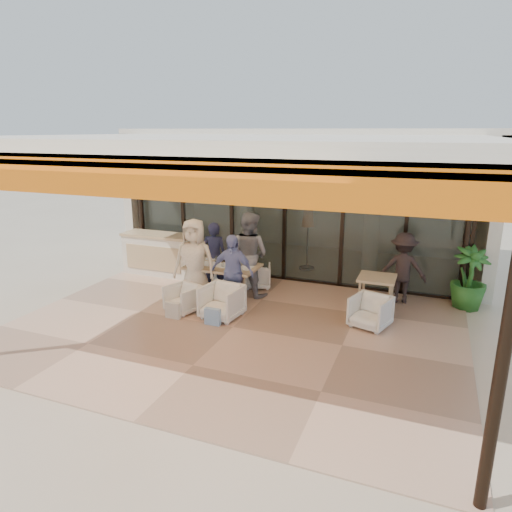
{
  "coord_description": "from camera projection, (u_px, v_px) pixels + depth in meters",
  "views": [
    {
      "loc": [
        3.18,
        -6.99,
        3.5
      ],
      "look_at": [
        0.1,
        0.9,
        1.15
      ],
      "focal_mm": 32.0,
      "sensor_mm": 36.0,
      "label": 1
    }
  ],
  "objects": [
    {
      "name": "host_counter",
      "position": [
        160.0,
        254.0,
        11.3
      ],
      "size": [
        1.85,
        0.65,
        1.04
      ],
      "color": "silver",
      "rests_on": "ground"
    },
    {
      "name": "interior_block",
      "position": [
        311.0,
        178.0,
        12.49
      ],
      "size": [
        9.05,
        3.62,
        3.52
      ],
      "color": "silver",
      "rests_on": "ground"
    },
    {
      "name": "terrace_structure",
      "position": [
        223.0,
        146.0,
        7.22
      ],
      "size": [
        8.0,
        6.0,
        3.4
      ],
      "color": "silver",
      "rests_on": "ground"
    },
    {
      "name": "side_table",
      "position": [
        377.0,
        282.0,
        8.88
      ],
      "size": [
        0.7,
        0.7,
        0.74
      ],
      "color": "tan",
      "rests_on": "ground"
    },
    {
      "name": "standing_woman",
      "position": [
        403.0,
        268.0,
        9.37
      ],
      "size": [
        1.01,
        0.64,
        1.5
      ],
      "primitive_type": "imported",
      "rotation": [
        0.0,
        0.0,
        3.23
      ],
      "color": "black",
      "rests_on": "ground"
    },
    {
      "name": "diner_periwinkle",
      "position": [
        232.0,
        272.0,
        9.03
      ],
      "size": [
        0.91,
        0.39,
        1.54
      ],
      "primitive_type": "imported",
      "rotation": [
        0.0,
        0.0,
        -0.02
      ],
      "color": "#7A8BCC",
      "rests_on": "ground"
    },
    {
      "name": "dining_table",
      "position": [
        223.0,
        268.0,
        9.61
      ],
      "size": [
        1.5,
        0.9,
        0.93
      ],
      "color": "tan",
      "rests_on": "ground"
    },
    {
      "name": "tote_bag_cream",
      "position": [
        173.0,
        311.0,
        8.68
      ],
      "size": [
        0.3,
        0.1,
        0.34
      ],
      "primitive_type": "cube",
      "color": "silver",
      "rests_on": "ground"
    },
    {
      "name": "diner_cream",
      "position": [
        195.0,
        262.0,
        9.29
      ],
      "size": [
        0.95,
        0.69,
        1.79
      ],
      "primitive_type": "imported",
      "rotation": [
        0.0,
        0.0,
        0.15
      ],
      "color": "beige",
      "rests_on": "ground"
    },
    {
      "name": "chair_near_left",
      "position": [
        183.0,
        297.0,
        9.0
      ],
      "size": [
        0.74,
        0.72,
        0.61
      ],
      "primitive_type": "imported",
      "rotation": [
        0.0,
        0.0,
        -0.34
      ],
      "color": "white",
      "rests_on": "ground"
    },
    {
      "name": "potted_palm",
      "position": [
        469.0,
        278.0,
        9.11
      ],
      "size": [
        0.94,
        0.94,
        1.28
      ],
      "primitive_type": "imported",
      "rotation": [
        0.0,
        0.0,
        0.42
      ],
      "color": "#1E5919",
      "rests_on": "ground"
    },
    {
      "name": "diner_navy",
      "position": [
        214.0,
        257.0,
        10.13
      ],
      "size": [
        0.64,
        0.5,
        1.56
      ],
      "primitive_type": "imported",
      "rotation": [
        0.0,
        0.0,
        3.39
      ],
      "color": "#1B1D3C",
      "rests_on": "ground"
    },
    {
      "name": "diner_grey",
      "position": [
        249.0,
        254.0,
        9.8
      ],
      "size": [
        1.04,
        0.89,
        1.84
      ],
      "primitive_type": "imported",
      "rotation": [
        0.0,
        0.0,
        2.89
      ],
      "color": "slate",
      "rests_on": "ground"
    },
    {
      "name": "ground",
      "position": [
        233.0,
        328.0,
        8.32
      ],
      "size": [
        70.0,
        70.0,
        0.0
      ],
      "primitive_type": "plane",
      "color": "#C6B293",
      "rests_on": "ground"
    },
    {
      "name": "tote_bag_blue",
      "position": [
        213.0,
        317.0,
        8.39
      ],
      "size": [
        0.3,
        0.1,
        0.34
      ],
      "primitive_type": "cube",
      "color": "#99BFD8",
      "rests_on": "ground"
    },
    {
      "name": "glass_storefront",
      "position": [
        285.0,
        214.0,
        10.59
      ],
      "size": [
        8.08,
        0.1,
        3.2
      ],
      "color": "#9EADA3",
      "rests_on": "ground"
    },
    {
      "name": "chair_far_left",
      "position": [
        224.0,
        269.0,
        10.7
      ],
      "size": [
        0.78,
        0.75,
        0.67
      ],
      "primitive_type": "imported",
      "rotation": [
        0.0,
        0.0,
        2.89
      ],
      "color": "white",
      "rests_on": "ground"
    },
    {
      "name": "terrace_floor",
      "position": [
        233.0,
        328.0,
        8.32
      ],
      "size": [
        8.0,
        6.0,
        0.01
      ],
      "primitive_type": "cube",
      "color": "tan",
      "rests_on": "ground"
    },
    {
      "name": "chair_near_right",
      "position": [
        222.0,
        300.0,
        8.69
      ],
      "size": [
        0.77,
        0.73,
        0.72
      ],
      "primitive_type": "imported",
      "rotation": [
        0.0,
        0.0,
        -0.12
      ],
      "color": "white",
      "rests_on": "ground"
    },
    {
      "name": "chair_far_right",
      "position": [
        258.0,
        275.0,
        10.41
      ],
      "size": [
        0.74,
        0.71,
        0.6
      ],
      "primitive_type": "imported",
      "rotation": [
        0.0,
        0.0,
        3.49
      ],
      "color": "white",
      "rests_on": "ground"
    },
    {
      "name": "side_chair",
      "position": [
        370.0,
        310.0,
        8.29
      ],
      "size": [
        0.79,
        0.76,
        0.66
      ],
      "primitive_type": "imported",
      "rotation": [
        0.0,
        0.0,
        -0.3
      ],
      "color": "white",
      "rests_on": "ground"
    }
  ]
}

